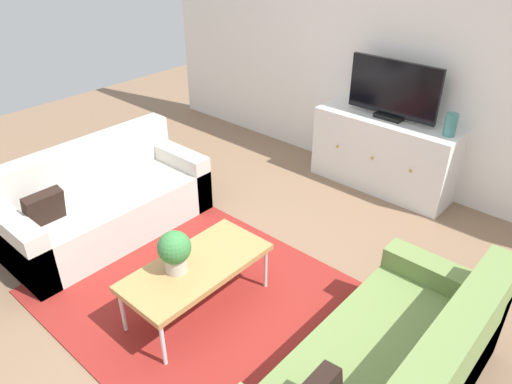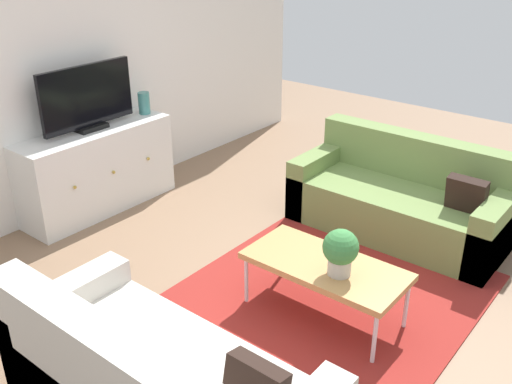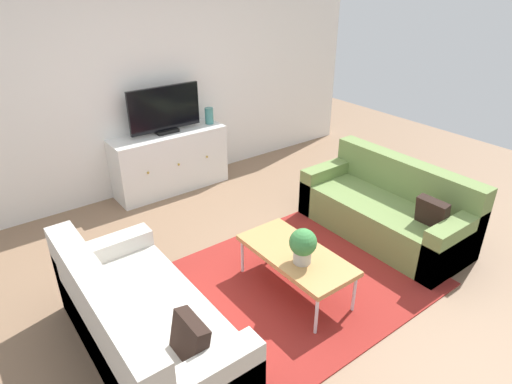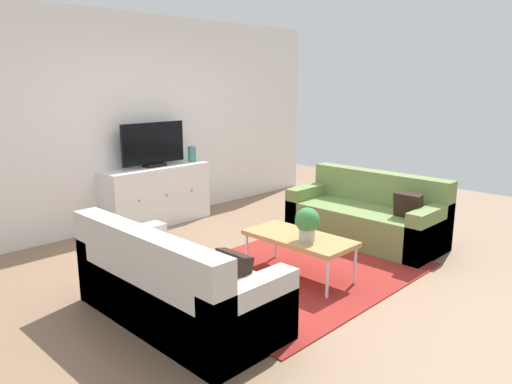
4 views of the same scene
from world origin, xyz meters
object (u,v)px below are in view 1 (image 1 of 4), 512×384
couch_right_side (391,384)px  couch_left_side (102,203)px  glass_vase (451,125)px  flat_screen_tv (393,90)px  potted_plant (175,250)px  coffee_table (196,268)px  tv_console (383,154)px

couch_right_side → couch_left_side: bearing=180.0°
glass_vase → flat_screen_tv: bearing=178.1°
couch_right_side → flat_screen_tv: size_ratio=1.94×
couch_right_side → potted_plant: (-1.51, -0.26, 0.31)m
coffee_table → flat_screen_tv: (0.09, 2.52, 0.67)m
couch_right_side → potted_plant: bearing=-170.1°
coffee_table → tv_console: 2.51m
couch_right_side → potted_plant: couch_right_side is taller
couch_right_side → potted_plant: 1.56m
couch_left_side → couch_right_side: 2.86m
tv_console → potted_plant: bearing=-93.0°
tv_console → flat_screen_tv: size_ratio=1.58×
coffee_table → tv_console: size_ratio=0.74×
coffee_table → potted_plant: bearing=-111.3°
couch_right_side → glass_vase: 2.57m
potted_plant → flat_screen_tv: bearing=87.0°
flat_screen_tv → glass_vase: bearing=-1.9°
flat_screen_tv → glass_vase: (0.61, -0.02, -0.18)m
tv_console → flat_screen_tv: (0.00, 0.02, 0.67)m
couch_right_side → tv_console: (-1.37, 2.37, 0.11)m
couch_right_side → glass_vase: glass_vase is taller
couch_left_side → couch_right_side: (2.86, 0.00, 0.00)m
coffee_table → flat_screen_tv: bearing=88.1°
couch_left_side → coffee_table: couch_left_side is taller
tv_console → flat_screen_tv: flat_screen_tv is taller
potted_plant → glass_vase: (0.75, 2.64, 0.29)m
coffee_table → glass_vase: (0.69, 2.50, 0.49)m
coffee_table → couch_left_side: bearing=174.8°
couch_left_side → coffee_table: bearing=-5.2°
couch_right_side → flat_screen_tv: (-1.37, 2.39, 0.78)m
couch_left_side → glass_vase: 3.23m
potted_plant → flat_screen_tv: (0.14, 2.66, 0.47)m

